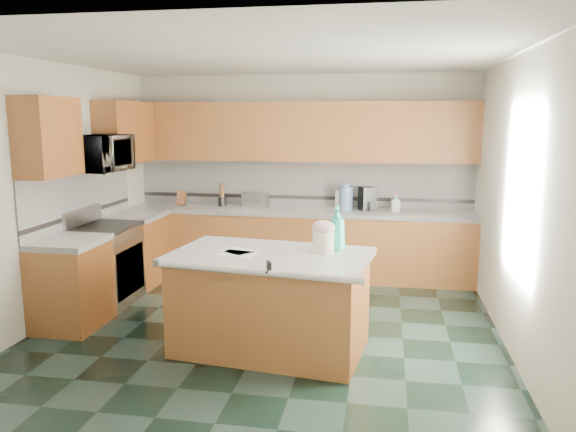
% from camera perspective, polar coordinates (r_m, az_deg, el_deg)
% --- Properties ---
extents(floor, '(4.60, 4.60, 0.00)m').
position_cam_1_polar(floor, '(5.82, -2.09, -11.48)').
color(floor, black).
rests_on(floor, ground).
extents(ceiling, '(4.60, 4.60, 0.00)m').
position_cam_1_polar(ceiling, '(5.45, -2.28, 15.99)').
color(ceiling, white).
rests_on(ceiling, ground).
extents(wall_back, '(4.60, 0.04, 2.70)m').
position_cam_1_polar(wall_back, '(7.74, 1.42, 4.22)').
color(wall_back, beige).
rests_on(wall_back, ground).
extents(wall_front, '(4.60, 0.04, 2.70)m').
position_cam_1_polar(wall_front, '(3.28, -10.69, -3.98)').
color(wall_front, beige).
rests_on(wall_front, ground).
extents(wall_left, '(0.04, 4.60, 2.70)m').
position_cam_1_polar(wall_left, '(6.37, -23.05, 2.16)').
color(wall_left, beige).
rests_on(wall_left, ground).
extents(wall_right, '(0.04, 4.60, 2.70)m').
position_cam_1_polar(wall_right, '(5.48, 22.27, 1.06)').
color(wall_right, beige).
rests_on(wall_right, ground).
extents(back_base_cab, '(4.60, 0.60, 0.86)m').
position_cam_1_polar(back_base_cab, '(7.58, 1.03, -2.96)').
color(back_base_cab, '#592B0F').
rests_on(back_base_cab, ground).
extents(back_countertop, '(4.60, 0.64, 0.06)m').
position_cam_1_polar(back_countertop, '(7.49, 1.04, 0.47)').
color(back_countertop, white).
rests_on(back_countertop, back_base_cab).
extents(back_upper_cab, '(4.60, 0.33, 0.78)m').
position_cam_1_polar(back_upper_cab, '(7.52, 1.23, 8.55)').
color(back_upper_cab, '#592B0F').
rests_on(back_upper_cab, wall_back).
extents(back_backsplash, '(4.60, 0.02, 0.63)m').
position_cam_1_polar(back_backsplash, '(7.72, 1.38, 3.35)').
color(back_backsplash, silver).
rests_on(back_backsplash, back_countertop).
extents(back_accent_band, '(4.60, 0.01, 0.05)m').
position_cam_1_polar(back_accent_band, '(7.74, 1.37, 1.91)').
color(back_accent_band, black).
rests_on(back_accent_band, back_countertop).
extents(left_base_cab_rear, '(0.60, 0.82, 0.86)m').
position_cam_1_polar(left_base_cab_rear, '(7.49, -15.17, -3.47)').
color(left_base_cab_rear, '#592B0F').
rests_on(left_base_cab_rear, ground).
extents(left_counter_rear, '(0.64, 0.82, 0.06)m').
position_cam_1_polar(left_counter_rear, '(7.40, -15.33, -0.00)').
color(left_counter_rear, white).
rests_on(left_counter_rear, left_base_cab_rear).
extents(left_base_cab_front, '(0.60, 0.72, 0.86)m').
position_cam_1_polar(left_base_cab_front, '(6.19, -21.17, -6.65)').
color(left_base_cab_front, '#592B0F').
rests_on(left_base_cab_front, ground).
extents(left_counter_front, '(0.64, 0.72, 0.06)m').
position_cam_1_polar(left_counter_front, '(6.08, -21.44, -2.48)').
color(left_counter_front, white).
rests_on(left_counter_front, left_base_cab_front).
extents(left_backsplash, '(0.02, 2.30, 0.63)m').
position_cam_1_polar(left_backsplash, '(6.83, -20.28, 1.85)').
color(left_backsplash, silver).
rests_on(left_backsplash, wall_left).
extents(left_accent_band, '(0.01, 2.30, 0.05)m').
position_cam_1_polar(left_accent_band, '(6.86, -20.14, 0.24)').
color(left_accent_band, black).
rests_on(left_accent_band, wall_left).
extents(left_upper_cab_rear, '(0.33, 1.09, 0.78)m').
position_cam_1_polar(left_upper_cab_rear, '(7.48, -16.21, 8.16)').
color(left_upper_cab_rear, '#592B0F').
rests_on(left_upper_cab_rear, wall_left).
extents(left_upper_cab_front, '(0.33, 0.72, 0.78)m').
position_cam_1_polar(left_upper_cab_front, '(6.02, -23.19, 7.39)').
color(left_upper_cab_front, '#592B0F').
rests_on(left_upper_cab_front, wall_left).
extents(range_body, '(0.60, 0.76, 0.88)m').
position_cam_1_polar(range_body, '(6.80, -17.98, -4.88)').
color(range_body, '#B7B7BC').
rests_on(range_body, ground).
extents(range_oven_door, '(0.02, 0.68, 0.55)m').
position_cam_1_polar(range_oven_door, '(6.69, -15.75, -5.39)').
color(range_oven_door, black).
rests_on(range_oven_door, range_body).
extents(range_cooktop, '(0.62, 0.78, 0.04)m').
position_cam_1_polar(range_cooktop, '(6.70, -18.19, -1.08)').
color(range_cooktop, black).
rests_on(range_cooktop, range_body).
extents(range_handle, '(0.02, 0.66, 0.02)m').
position_cam_1_polar(range_handle, '(6.58, -15.67, -2.21)').
color(range_handle, '#B7B7BC').
rests_on(range_handle, range_body).
extents(range_backguard, '(0.06, 0.76, 0.18)m').
position_cam_1_polar(range_backguard, '(6.81, -20.18, -0.00)').
color(range_backguard, '#B7B7BC').
rests_on(range_backguard, range_body).
extents(microwave, '(0.50, 0.73, 0.41)m').
position_cam_1_polar(microwave, '(6.60, -18.58, 6.03)').
color(microwave, '#B7B7BC').
rests_on(microwave, wall_left).
extents(island_base, '(1.78, 1.16, 0.86)m').
position_cam_1_polar(island_base, '(5.22, -1.81, -9.02)').
color(island_base, '#592B0F').
rests_on(island_base, ground).
extents(island_top, '(1.89, 1.27, 0.06)m').
position_cam_1_polar(island_top, '(5.09, -1.84, -4.12)').
color(island_top, white).
rests_on(island_top, island_base).
extents(island_bullnose, '(1.77, 0.28, 0.06)m').
position_cam_1_polar(island_bullnose, '(4.59, -3.18, -5.70)').
color(island_bullnose, white).
rests_on(island_bullnose, island_base).
extents(treat_jar, '(0.25, 0.25, 0.20)m').
position_cam_1_polar(treat_jar, '(5.08, 3.60, -2.64)').
color(treat_jar, white).
rests_on(treat_jar, island_top).
extents(treat_jar_lid, '(0.21, 0.21, 0.13)m').
position_cam_1_polar(treat_jar_lid, '(5.06, 3.62, -1.17)').
color(treat_jar_lid, '#DAA5AD').
rests_on(treat_jar_lid, treat_jar).
extents(treat_jar_knob, '(0.07, 0.02, 0.02)m').
position_cam_1_polar(treat_jar_knob, '(5.05, 3.63, -0.66)').
color(treat_jar_knob, tan).
rests_on(treat_jar_knob, treat_jar_lid).
extents(treat_jar_knob_end_l, '(0.04, 0.04, 0.04)m').
position_cam_1_polar(treat_jar_knob_end_l, '(5.05, 3.23, -0.65)').
color(treat_jar_knob_end_l, tan).
rests_on(treat_jar_knob_end_l, treat_jar_lid).
extents(treat_jar_knob_end_r, '(0.04, 0.04, 0.04)m').
position_cam_1_polar(treat_jar_knob_end_r, '(5.05, 4.02, -0.67)').
color(treat_jar_knob_end_r, tan).
rests_on(treat_jar_knob_end_r, treat_jar_lid).
extents(soap_bottle_island, '(0.20, 0.20, 0.41)m').
position_cam_1_polar(soap_bottle_island, '(5.17, 4.99, -1.24)').
color(soap_bottle_island, '#1E8F75').
rests_on(soap_bottle_island, island_top).
extents(paper_sheet_a, '(0.37, 0.31, 0.00)m').
position_cam_1_polar(paper_sheet_a, '(5.07, -5.05, -3.83)').
color(paper_sheet_a, white).
rests_on(paper_sheet_a, island_top).
extents(paper_sheet_b, '(0.37, 0.35, 0.00)m').
position_cam_1_polar(paper_sheet_b, '(5.18, -5.22, -3.54)').
color(paper_sheet_b, white).
rests_on(paper_sheet_b, island_top).
extents(clamp_body, '(0.06, 0.11, 0.09)m').
position_cam_1_polar(clamp_body, '(4.58, -1.96, -5.22)').
color(clamp_body, black).
rests_on(clamp_body, island_top).
extents(clamp_handle, '(0.02, 0.07, 0.02)m').
position_cam_1_polar(clamp_handle, '(4.53, -2.12, -5.66)').
color(clamp_handle, black).
rests_on(clamp_handle, island_top).
extents(knife_block, '(0.12, 0.16, 0.22)m').
position_cam_1_polar(knife_block, '(7.93, -10.75, 1.80)').
color(knife_block, '#472814').
rests_on(knife_block, back_countertop).
extents(utensil_crock, '(0.11, 0.11, 0.13)m').
position_cam_1_polar(utensil_crock, '(7.79, -6.72, 1.48)').
color(utensil_crock, black).
rests_on(utensil_crock, back_countertop).
extents(utensil_bundle, '(0.06, 0.06, 0.19)m').
position_cam_1_polar(utensil_bundle, '(7.76, -6.75, 2.67)').
color(utensil_bundle, '#472814').
rests_on(utensil_bundle, utensil_crock).
extents(toaster_oven, '(0.34, 0.23, 0.19)m').
position_cam_1_polar(toaster_oven, '(7.63, -3.31, 1.60)').
color(toaster_oven, '#B7B7BC').
rests_on(toaster_oven, back_countertop).
extents(toaster_oven_door, '(0.30, 0.01, 0.15)m').
position_cam_1_polar(toaster_oven_door, '(7.53, -3.49, 1.48)').
color(toaster_oven_door, black).
rests_on(toaster_oven_door, toaster_oven).
extents(paper_towel, '(0.11, 0.11, 0.25)m').
position_cam_1_polar(paper_towel, '(7.50, 5.22, 1.64)').
color(paper_towel, white).
rests_on(paper_towel, back_countertop).
extents(paper_towel_base, '(0.17, 0.17, 0.01)m').
position_cam_1_polar(paper_towel_base, '(7.52, 5.20, 0.76)').
color(paper_towel_base, '#B7B7BC').
rests_on(paper_towel_base, back_countertop).
extents(water_jug, '(0.19, 0.19, 0.31)m').
position_cam_1_polar(water_jug, '(7.45, 5.90, 1.81)').
color(water_jug, '#597AA7').
rests_on(water_jug, back_countertop).
extents(water_jug_neck, '(0.09, 0.09, 0.04)m').
position_cam_1_polar(water_jug_neck, '(7.43, 5.92, 3.16)').
color(water_jug_neck, '#597AA7').
rests_on(water_jug_neck, water_jug).
extents(coffee_maker, '(0.25, 0.26, 0.31)m').
position_cam_1_polar(coffee_maker, '(7.45, 8.04, 1.77)').
color(coffee_maker, black).
rests_on(coffee_maker, back_countertop).
extents(coffee_carafe, '(0.13, 0.13, 0.13)m').
position_cam_1_polar(coffee_carafe, '(7.42, 8.01, 1.02)').
color(coffee_carafe, black).
rests_on(coffee_carafe, back_countertop).
extents(soap_bottle_back, '(0.12, 0.12, 0.23)m').
position_cam_1_polar(soap_bottle_back, '(7.43, 10.87, 1.33)').
color(soap_bottle_back, white).
rests_on(soap_bottle_back, back_countertop).
extents(soap_back_cap, '(0.02, 0.02, 0.03)m').
position_cam_1_polar(soap_back_cap, '(7.41, 10.90, 2.31)').
color(soap_back_cap, red).
rests_on(soap_back_cap, soap_bottle_back).
extents(window_light_proxy, '(0.02, 1.40, 1.10)m').
position_cam_1_polar(window_light_proxy, '(5.26, 22.51, 2.35)').
color(window_light_proxy, white).
rests_on(window_light_proxy, wall_right).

